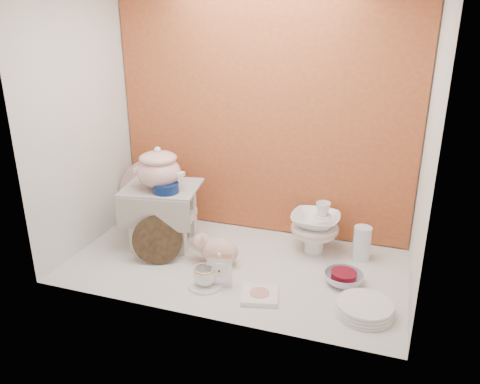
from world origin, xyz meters
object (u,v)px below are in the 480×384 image
(floral_platter, at_px, (152,193))
(gold_rim_teacup, at_px, (205,276))
(step_stool, at_px, (163,215))
(porcelain_tower, at_px, (315,227))
(blue_white_vase, at_px, (160,204))
(soup_tureen, at_px, (159,168))
(plush_pig, at_px, (219,251))
(crystal_bowl, at_px, (344,278))
(mantel_clock, at_px, (220,269))
(dinner_plate_stack, at_px, (365,309))

(floral_platter, distance_m, gold_rim_teacup, 0.85)
(step_stool, height_order, porcelain_tower, step_stool)
(blue_white_vase, distance_m, porcelain_tower, 1.02)
(soup_tureen, height_order, plush_pig, soup_tureen)
(plush_pig, distance_m, crystal_bowl, 0.67)
(soup_tureen, bearing_deg, mantel_clock, -32.17)
(dinner_plate_stack, relative_size, crystal_bowl, 1.35)
(dinner_plate_stack, distance_m, porcelain_tower, 0.64)
(mantel_clock, height_order, crystal_bowl, mantel_clock)
(soup_tureen, xyz_separation_m, floral_platter, (-0.20, 0.25, -0.27))
(dinner_plate_stack, height_order, crystal_bowl, crystal_bowl)
(gold_rim_teacup, bearing_deg, blue_white_vase, 132.69)
(mantel_clock, distance_m, crystal_bowl, 0.63)
(floral_platter, height_order, mantel_clock, floral_platter)
(blue_white_vase, height_order, crystal_bowl, blue_white_vase)
(blue_white_vase, relative_size, porcelain_tower, 0.85)
(step_stool, bearing_deg, mantel_clock, -44.29)
(crystal_bowl, bearing_deg, gold_rim_teacup, -159.52)
(blue_white_vase, distance_m, crystal_bowl, 1.28)
(blue_white_vase, relative_size, crystal_bowl, 1.35)
(soup_tureen, bearing_deg, porcelain_tower, 14.24)
(soup_tureen, height_order, gold_rim_teacup, soup_tureen)
(soup_tureen, distance_m, gold_rim_teacup, 0.67)
(step_stool, distance_m, gold_rim_teacup, 0.56)
(mantel_clock, bearing_deg, plush_pig, 96.55)
(mantel_clock, bearing_deg, dinner_plate_stack, -16.74)
(soup_tureen, bearing_deg, floral_platter, 127.68)
(dinner_plate_stack, xyz_separation_m, porcelain_tower, (-0.33, 0.53, 0.13))
(porcelain_tower, bearing_deg, blue_white_vase, 175.90)
(soup_tureen, distance_m, plush_pig, 0.57)
(floral_platter, xyz_separation_m, crystal_bowl, (1.26, -0.34, -0.18))
(soup_tureen, bearing_deg, step_stool, 101.27)
(plush_pig, relative_size, dinner_plate_stack, 1.02)
(soup_tureen, distance_m, dinner_plate_stack, 1.31)
(soup_tureen, height_order, crystal_bowl, soup_tureen)
(blue_white_vase, relative_size, dinner_plate_stack, 0.99)
(crystal_bowl, bearing_deg, dinner_plate_stack, -61.62)
(gold_rim_teacup, distance_m, crystal_bowl, 0.70)
(porcelain_tower, bearing_deg, soup_tureen, -165.76)
(mantel_clock, height_order, gold_rim_teacup, mantel_clock)
(blue_white_vase, xyz_separation_m, porcelain_tower, (1.02, -0.07, 0.02))
(gold_rim_teacup, bearing_deg, dinner_plate_stack, 1.04)
(crystal_bowl, bearing_deg, floral_platter, 164.97)
(step_stool, height_order, soup_tureen, soup_tureen)
(step_stool, bearing_deg, porcelain_tower, 2.33)
(step_stool, distance_m, blue_white_vase, 0.31)
(dinner_plate_stack, bearing_deg, blue_white_vase, 155.93)
(step_stool, relative_size, gold_rim_teacup, 3.59)
(blue_white_vase, bearing_deg, porcelain_tower, -4.10)
(mantel_clock, bearing_deg, soup_tureen, 132.52)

